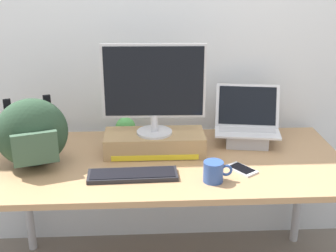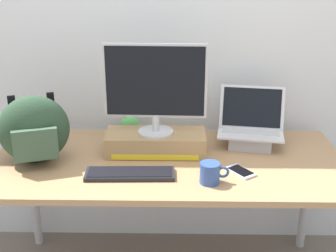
{
  "view_description": "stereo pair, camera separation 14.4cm",
  "coord_description": "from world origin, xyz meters",
  "px_view_note": "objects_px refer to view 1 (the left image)",
  "views": [
    {
      "loc": [
        -0.11,
        -2.03,
        1.71
      ],
      "look_at": [
        0.0,
        0.0,
        0.93
      ],
      "focal_mm": 47.9,
      "sensor_mm": 36.0,
      "label": 1
    },
    {
      "loc": [
        0.04,
        -2.04,
        1.71
      ],
      "look_at": [
        0.0,
        0.0,
        0.93
      ],
      "focal_mm": 47.9,
      "sensor_mm": 36.0,
      "label": 2
    }
  ],
  "objects_px": {
    "desktop_monitor": "(154,87)",
    "external_keyboard": "(133,175)",
    "open_laptop": "(247,131)",
    "cell_phone": "(242,169)",
    "plush_toy": "(126,127)",
    "coffee_mug": "(214,172)",
    "toner_box_yellow": "(155,143)",
    "messenger_backpack": "(32,133)"
  },
  "relations": [
    {
      "from": "desktop_monitor",
      "to": "external_keyboard",
      "type": "height_order",
      "value": "desktop_monitor"
    },
    {
      "from": "open_laptop",
      "to": "desktop_monitor",
      "type": "bearing_deg",
      "value": -158.84
    },
    {
      "from": "cell_phone",
      "to": "plush_toy",
      "type": "bearing_deg",
      "value": 105.5
    },
    {
      "from": "desktop_monitor",
      "to": "cell_phone",
      "type": "relative_size",
      "value": 3.18
    },
    {
      "from": "open_laptop",
      "to": "plush_toy",
      "type": "distance_m",
      "value": 0.67
    },
    {
      "from": "desktop_monitor",
      "to": "external_keyboard",
      "type": "distance_m",
      "value": 0.45
    },
    {
      "from": "coffee_mug",
      "to": "plush_toy",
      "type": "distance_m",
      "value": 0.7
    },
    {
      "from": "open_laptop",
      "to": "external_keyboard",
      "type": "bearing_deg",
      "value": -139.16
    },
    {
      "from": "open_laptop",
      "to": "coffee_mug",
      "type": "bearing_deg",
      "value": -110.14
    },
    {
      "from": "toner_box_yellow",
      "to": "coffee_mug",
      "type": "bearing_deg",
      "value": -52.11
    },
    {
      "from": "desktop_monitor",
      "to": "messenger_backpack",
      "type": "distance_m",
      "value": 0.62
    },
    {
      "from": "open_laptop",
      "to": "cell_phone",
      "type": "xyz_separation_m",
      "value": [
        -0.09,
        -0.34,
        -0.06
      ]
    },
    {
      "from": "messenger_backpack",
      "to": "plush_toy",
      "type": "distance_m",
      "value": 0.56
    },
    {
      "from": "toner_box_yellow",
      "to": "desktop_monitor",
      "type": "relative_size",
      "value": 1.0
    },
    {
      "from": "messenger_backpack",
      "to": "coffee_mug",
      "type": "bearing_deg",
      "value": -31.96
    },
    {
      "from": "external_keyboard",
      "to": "plush_toy",
      "type": "height_order",
      "value": "plush_toy"
    },
    {
      "from": "messenger_backpack",
      "to": "coffee_mug",
      "type": "height_order",
      "value": "messenger_backpack"
    },
    {
      "from": "open_laptop",
      "to": "coffee_mug",
      "type": "distance_m",
      "value": 0.5
    },
    {
      "from": "messenger_backpack",
      "to": "cell_phone",
      "type": "xyz_separation_m",
      "value": [
        0.99,
        -0.11,
        -0.16
      ]
    },
    {
      "from": "cell_phone",
      "to": "messenger_backpack",
      "type": "bearing_deg",
      "value": 138.26
    },
    {
      "from": "desktop_monitor",
      "to": "external_keyboard",
      "type": "xyz_separation_m",
      "value": [
        -0.11,
        -0.27,
        -0.34
      ]
    },
    {
      "from": "toner_box_yellow",
      "to": "cell_phone",
      "type": "bearing_deg",
      "value": -29.32
    },
    {
      "from": "toner_box_yellow",
      "to": "cell_phone",
      "type": "height_order",
      "value": "toner_box_yellow"
    },
    {
      "from": "cell_phone",
      "to": "plush_toy",
      "type": "height_order",
      "value": "plush_toy"
    },
    {
      "from": "external_keyboard",
      "to": "messenger_backpack",
      "type": "height_order",
      "value": "messenger_backpack"
    },
    {
      "from": "plush_toy",
      "to": "external_keyboard",
      "type": "bearing_deg",
      "value": -84.33
    },
    {
      "from": "coffee_mug",
      "to": "messenger_backpack",
      "type": "bearing_deg",
      "value": 166.02
    },
    {
      "from": "desktop_monitor",
      "to": "messenger_backpack",
      "type": "height_order",
      "value": "desktop_monitor"
    },
    {
      "from": "plush_toy",
      "to": "cell_phone",
      "type": "bearing_deg",
      "value": -38.93
    },
    {
      "from": "open_laptop",
      "to": "plush_toy",
      "type": "relative_size",
      "value": 3.35
    },
    {
      "from": "cell_phone",
      "to": "plush_toy",
      "type": "distance_m",
      "value": 0.73
    },
    {
      "from": "open_laptop",
      "to": "cell_phone",
      "type": "distance_m",
      "value": 0.36
    },
    {
      "from": "open_laptop",
      "to": "external_keyboard",
      "type": "height_order",
      "value": "open_laptop"
    },
    {
      "from": "toner_box_yellow",
      "to": "open_laptop",
      "type": "height_order",
      "value": "open_laptop"
    },
    {
      "from": "cell_phone",
      "to": "plush_toy",
      "type": "xyz_separation_m",
      "value": [
        -0.57,
        0.46,
        0.05
      ]
    },
    {
      "from": "cell_phone",
      "to": "open_laptop",
      "type": "bearing_deg",
      "value": 39.07
    },
    {
      "from": "coffee_mug",
      "to": "toner_box_yellow",
      "type": "bearing_deg",
      "value": 127.89
    },
    {
      "from": "cell_phone",
      "to": "plush_toy",
      "type": "relative_size",
      "value": 1.44
    },
    {
      "from": "external_keyboard",
      "to": "messenger_backpack",
      "type": "distance_m",
      "value": 0.52
    },
    {
      "from": "toner_box_yellow",
      "to": "plush_toy",
      "type": "height_order",
      "value": "plush_toy"
    },
    {
      "from": "messenger_backpack",
      "to": "cell_phone",
      "type": "relative_size",
      "value": 2.41
    },
    {
      "from": "desktop_monitor",
      "to": "plush_toy",
      "type": "bearing_deg",
      "value": 126.32
    }
  ]
}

